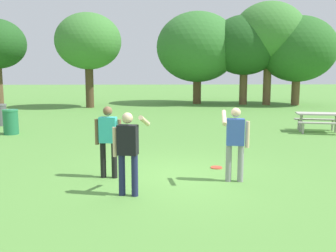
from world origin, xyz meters
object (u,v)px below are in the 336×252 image
object	(u,v)px
tree_back_left	(269,33)
trash_can_further_along	(0,115)
person_thrower	(108,137)
tree_far_right	(197,47)
trash_can_beside_table	(11,122)
tree_broad_center	(88,42)
person_catcher	(235,139)
frisbee	(216,167)
person_bystander	(128,147)
tree_slender_mid	(244,46)
picnic_table_near	(319,118)
tree_back_right	(298,49)

from	to	relation	value
tree_back_left	trash_can_further_along	bearing A→B (deg)	-146.40
person_thrower	tree_far_right	bearing A→B (deg)	77.74
trash_can_beside_table	tree_broad_center	world-z (taller)	tree_broad_center
person_catcher	frisbee	bearing A→B (deg)	99.48
person_catcher	tree_back_left	world-z (taller)	tree_back_left
person_bystander	tree_slender_mid	xyz separation A→B (m)	(7.02, 20.13, 3.27)
person_thrower	trash_can_further_along	world-z (taller)	person_thrower
tree_broad_center	tree_slender_mid	size ratio (longest dim) A/B	0.97
person_bystander	picnic_table_near	size ratio (longest dim) A/B	0.83
tree_back_right	frisbee	bearing A→B (deg)	-116.12
picnic_table_near	tree_slender_mid	xyz separation A→B (m)	(-0.05, 12.64, 3.67)
person_bystander	trash_can_beside_table	size ratio (longest dim) A/B	1.71
person_catcher	tree_back_right	distance (m)	20.76
person_bystander	frisbee	xyz separation A→B (m)	(2.07, 2.03, -0.95)
person_catcher	frisbee	distance (m)	1.53
person_thrower	tree_broad_center	bearing A→B (deg)	100.77
person_thrower	person_bystander	xyz separation A→B (m)	(0.53, -1.26, 0.02)
person_catcher	person_thrower	bearing A→B (deg)	171.52
tree_slender_mid	tree_back_left	xyz separation A→B (m)	(1.64, -0.33, 0.83)
tree_back_left	tree_back_right	world-z (taller)	tree_back_left
trash_can_beside_table	picnic_table_near	bearing A→B (deg)	0.28
person_thrower	tree_far_right	distance (m)	20.35
frisbee	tree_slender_mid	world-z (taller)	tree_slender_mid
trash_can_beside_table	tree_back_left	world-z (taller)	tree_back_left
frisbee	tree_far_right	world-z (taller)	tree_far_right
picnic_table_near	tree_broad_center	world-z (taller)	tree_broad_center
trash_can_further_along	tree_back_left	world-z (taller)	tree_back_left
trash_can_further_along	tree_back_right	size ratio (longest dim) A/B	0.15
person_thrower	tree_broad_center	xyz separation A→B (m)	(-3.22, 16.91, 3.37)
tree_back_right	tree_back_left	bearing A→B (deg)	173.83
tree_broad_center	tree_back_right	bearing A→B (deg)	5.61
frisbee	trash_can_beside_table	world-z (taller)	trash_can_beside_table
picnic_table_near	tree_back_left	world-z (taller)	tree_back_left
frisbee	trash_can_beside_table	xyz separation A→B (m)	(-7.08, 5.40, 0.47)
trash_can_further_along	trash_can_beside_table	bearing A→B (deg)	-60.45
person_bystander	tree_back_left	xyz separation A→B (m)	(8.66, 19.81, 4.10)
tree_far_right	tree_broad_center	bearing A→B (deg)	-159.94
frisbee	tree_back_left	bearing A→B (deg)	69.66
person_bystander	tree_back_right	world-z (taller)	tree_back_right
person_catcher	tree_far_right	bearing A→B (deg)	85.82
picnic_table_near	trash_can_further_along	world-z (taller)	trash_can_further_along
person_catcher	picnic_table_near	world-z (taller)	person_catcher
tree_far_right	picnic_table_near	bearing A→B (deg)	-76.04
person_bystander	trash_can_beside_table	world-z (taller)	person_bystander
person_bystander	trash_can_beside_table	distance (m)	8.98
picnic_table_near	tree_broad_center	xyz separation A→B (m)	(-10.82, 10.68, 3.75)
person_bystander	tree_slender_mid	world-z (taller)	tree_slender_mid
person_bystander	tree_back_left	bearing A→B (deg)	66.38
tree_broad_center	picnic_table_near	bearing A→B (deg)	-44.62
person_thrower	tree_back_right	distance (m)	21.69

